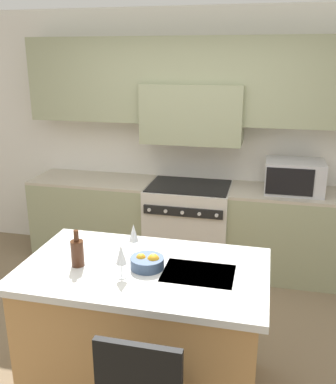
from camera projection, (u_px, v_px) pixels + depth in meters
name	position (u px, v px, depth m)	size (l,w,h in m)	color
ground_plane	(146.00, 365.00, 3.21)	(10.00, 10.00, 0.00)	#7A664C
back_cabinetry	(195.00, 117.00, 4.53)	(10.00, 0.46, 2.70)	silver
back_counter	(189.00, 225.00, 4.64)	(3.50, 0.62, 0.92)	gray
range_stove	(189.00, 226.00, 4.62)	(0.87, 0.70, 0.92)	beige
microwave	(294.00, 177.00, 4.22)	(0.56, 0.41, 0.32)	#B7B7BC
kitchen_island	(145.00, 329.00, 2.85)	(1.57, 0.93, 0.94)	#B7844C
wine_bottle	(77.00, 252.00, 2.71)	(0.08, 0.08, 0.24)	#422314
wine_glass_near	(121.00, 255.00, 2.54)	(0.06, 0.06, 0.21)	white
wine_glass_far	(134.00, 234.00, 2.85)	(0.06, 0.06, 0.21)	white
fruit_bowl	(148.00, 262.00, 2.69)	(0.21, 0.21, 0.10)	#384C6B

